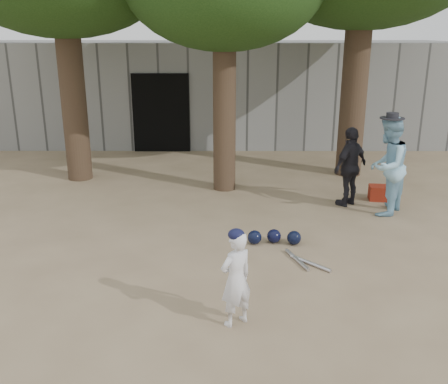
{
  "coord_description": "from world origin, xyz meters",
  "views": [
    {
      "loc": [
        0.62,
        -6.3,
        3.31
      ],
      "look_at": [
        0.6,
        1.0,
        0.95
      ],
      "focal_mm": 40.0,
      "sensor_mm": 36.0,
      "label": 1
    }
  ],
  "objects_px": {
    "red_bag": "(380,193)",
    "spectator_dark": "(350,167)",
    "boy_player": "(236,279)",
    "spectator_blue": "(387,166)"
  },
  "relations": [
    {
      "from": "red_bag",
      "to": "spectator_dark",
      "type": "bearing_deg",
      "value": -157.61
    },
    {
      "from": "boy_player",
      "to": "spectator_dark",
      "type": "height_order",
      "value": "spectator_dark"
    },
    {
      "from": "spectator_blue",
      "to": "spectator_dark",
      "type": "relative_size",
      "value": 1.18
    },
    {
      "from": "spectator_blue",
      "to": "red_bag",
      "type": "xyz_separation_m",
      "value": [
        0.16,
        0.79,
        -0.77
      ]
    },
    {
      "from": "spectator_blue",
      "to": "spectator_dark",
      "type": "height_order",
      "value": "spectator_blue"
    },
    {
      "from": "spectator_blue",
      "to": "red_bag",
      "type": "bearing_deg",
      "value": -157.07
    },
    {
      "from": "boy_player",
      "to": "red_bag",
      "type": "relative_size",
      "value": 2.79
    },
    {
      "from": "boy_player",
      "to": "spectator_dark",
      "type": "xyz_separation_m",
      "value": [
        2.32,
        4.27,
        0.2
      ]
    },
    {
      "from": "red_bag",
      "to": "boy_player",
      "type": "bearing_deg",
      "value": -123.66
    },
    {
      "from": "boy_player",
      "to": "spectator_blue",
      "type": "xyz_separation_m",
      "value": [
        2.88,
        3.78,
        0.34
      ]
    }
  ]
}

